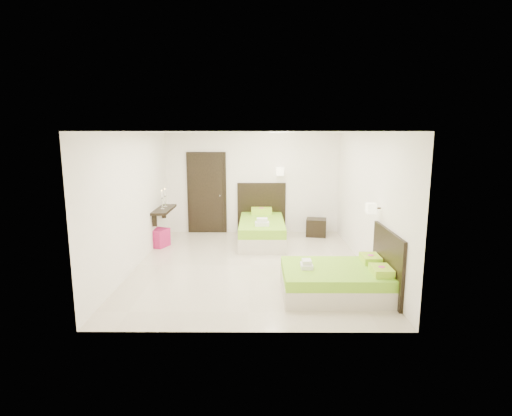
{
  "coord_description": "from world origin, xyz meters",
  "views": [
    {
      "loc": [
        0.14,
        -7.61,
        2.56
      ],
      "look_at": [
        0.1,
        0.3,
        1.1
      ],
      "focal_mm": 28.0,
      "sensor_mm": 36.0,
      "label": 1
    }
  ],
  "objects_px": {
    "nightstand": "(316,227)",
    "bed_single": "(262,229)",
    "bed_double": "(340,279)",
    "ottoman": "(158,238)"
  },
  "relations": [
    {
      "from": "bed_single",
      "to": "ottoman",
      "type": "distance_m",
      "value": 2.46
    },
    {
      "from": "nightstand",
      "to": "bed_double",
      "type": "bearing_deg",
      "value": -82.33
    },
    {
      "from": "bed_single",
      "to": "ottoman",
      "type": "height_order",
      "value": "bed_single"
    },
    {
      "from": "bed_single",
      "to": "nightstand",
      "type": "height_order",
      "value": "bed_single"
    },
    {
      "from": "bed_single",
      "to": "bed_double",
      "type": "bearing_deg",
      "value": -69.08
    },
    {
      "from": "bed_double",
      "to": "ottoman",
      "type": "bearing_deg",
      "value": 142.55
    },
    {
      "from": "bed_double",
      "to": "nightstand",
      "type": "xyz_separation_m",
      "value": [
        0.16,
        3.79,
        -0.03
      ]
    },
    {
      "from": "nightstand",
      "to": "bed_single",
      "type": "bearing_deg",
      "value": -148.28
    },
    {
      "from": "nightstand",
      "to": "ottoman",
      "type": "xyz_separation_m",
      "value": [
        -3.81,
        -0.99,
        -0.02
      ]
    },
    {
      "from": "bed_single",
      "to": "ottoman",
      "type": "relative_size",
      "value": 5.08
    }
  ]
}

